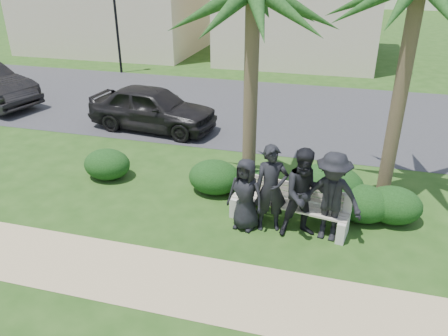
{
  "coord_description": "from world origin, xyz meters",
  "views": [
    {
      "loc": [
        1.54,
        -7.39,
        5.13
      ],
      "look_at": [
        -0.74,
        1.0,
        0.92
      ],
      "focal_mm": 35.0,
      "sensor_mm": 36.0,
      "label": 1
    }
  ],
  "objects": [
    {
      "name": "ground",
      "position": [
        0.0,
        0.0,
        0.0
      ],
      "size": [
        160.0,
        160.0,
        0.0
      ],
      "primitive_type": "plane",
      "color": "#204413",
      "rests_on": "ground"
    },
    {
      "name": "footpath",
      "position": [
        0.0,
        -1.8,
        0.0
      ],
      "size": [
        30.0,
        1.6,
        0.01
      ],
      "primitive_type": "cube",
      "color": "tan",
      "rests_on": "ground"
    },
    {
      "name": "asphalt_street",
      "position": [
        0.0,
        8.0,
        0.0
      ],
      "size": [
        160.0,
        8.0,
        0.01
      ],
      "primitive_type": "cube",
      "color": "#2D2D30",
      "rests_on": "ground"
    },
    {
      "name": "street_lamp",
      "position": [
        -9.0,
        12.0,
        2.94
      ],
      "size": [
        0.36,
        0.36,
        4.29
      ],
      "color": "black",
      "rests_on": "ground"
    },
    {
      "name": "park_bench",
      "position": [
        0.78,
        0.58,
        0.39
      ],
      "size": [
        2.56,
        0.98,
        0.86
      ],
      "rotation": [
        0.0,
        0.0,
        -0.17
      ],
      "color": "#AFA492",
      "rests_on": "ground"
    },
    {
      "name": "man_a",
      "position": [
        -0.07,
        0.21,
        0.78
      ],
      "size": [
        0.85,
        0.65,
        1.56
      ],
      "primitive_type": "imported",
      "rotation": [
        0.0,
        0.0,
        -0.22
      ],
      "color": "black",
      "rests_on": "ground"
    },
    {
      "name": "man_b",
      "position": [
        0.43,
        0.3,
        0.93
      ],
      "size": [
        0.78,
        0.63,
        1.87
      ],
      "primitive_type": "imported",
      "rotation": [
        0.0,
        0.0,
        0.31
      ],
      "color": "black",
      "rests_on": "ground"
    },
    {
      "name": "man_c",
      "position": [
        1.1,
        0.25,
        0.95
      ],
      "size": [
        1.1,
        0.98,
        1.89
      ],
      "primitive_type": "imported",
      "rotation": [
        0.0,
        0.0,
        0.33
      ],
      "color": "black",
      "rests_on": "ground"
    },
    {
      "name": "man_d",
      "position": [
        1.61,
        0.26,
        0.94
      ],
      "size": [
        1.31,
        0.89,
        1.88
      ],
      "primitive_type": "imported",
      "rotation": [
        0.0,
        0.0,
        -0.17
      ],
      "color": "black",
      "rests_on": "ground"
    },
    {
      "name": "hedge_a",
      "position": [
        -3.99,
        1.54,
        0.39
      ],
      "size": [
        1.19,
        0.99,
        0.78
      ],
      "primitive_type": "ellipsoid",
      "color": "black",
      "rests_on": "ground"
    },
    {
      "name": "hedge_b",
      "position": [
        -1.13,
        1.54,
        0.41
      ],
      "size": [
        1.25,
        1.03,
        0.82
      ],
      "primitive_type": "ellipsoid",
      "color": "black",
      "rests_on": "ground"
    },
    {
      "name": "hedge_c",
      "position": [
        -0.14,
        1.47,
        0.35
      ],
      "size": [
        1.09,
        0.9,
        0.71
      ],
      "primitive_type": "ellipsoid",
      "color": "black",
      "rests_on": "ground"
    },
    {
      "name": "hedge_d",
      "position": [
        1.54,
        1.54,
        0.52
      ],
      "size": [
        1.59,
        1.31,
        1.04
      ],
      "primitive_type": "ellipsoid",
      "color": "black",
      "rests_on": "ground"
    },
    {
      "name": "hedge_e",
      "position": [
        2.29,
        1.19,
        0.4
      ],
      "size": [
        1.21,
        1.0,
        0.79
      ],
      "primitive_type": "ellipsoid",
      "color": "black",
      "rests_on": "ground"
    },
    {
      "name": "hedge_f",
      "position": [
        2.91,
        1.3,
        0.39
      ],
      "size": [
        1.2,
        0.99,
        0.79
      ],
      "primitive_type": "ellipsoid",
      "color": "black",
      "rests_on": "ground"
    },
    {
      "name": "car_a",
      "position": [
        -4.28,
        5.13,
        0.72
      ],
      "size": [
        4.35,
        2.11,
        1.43
      ],
      "primitive_type": "imported",
      "rotation": [
        0.0,
        0.0,
        1.47
      ],
      "color": "black",
      "rests_on": "ground"
    }
  ]
}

